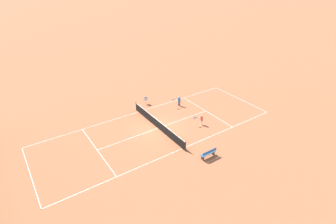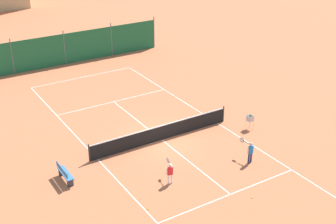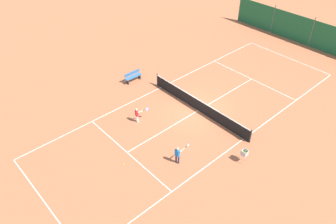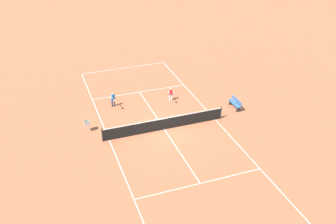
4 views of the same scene
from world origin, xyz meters
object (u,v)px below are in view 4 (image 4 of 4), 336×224
tennis_ball_near_corner (137,130)px  ball_hopper (87,123)px  tennis_net (164,124)px  tennis_ball_alley_left (126,160)px  player_far_baseline (113,99)px  tennis_ball_by_net_left (129,89)px  courtside_bench (235,103)px  player_near_baseline (171,94)px  tennis_ball_by_net_right (187,90)px

tennis_ball_near_corner → ball_hopper: (3.37, -1.06, 0.63)m
tennis_net → tennis_ball_near_corner: tennis_net is taller
tennis_ball_alley_left → ball_hopper: size_ratio=0.07×
player_far_baseline → tennis_ball_by_net_left: 3.32m
tennis_ball_by_net_left → courtside_bench: bearing=139.1°
player_far_baseline → ball_hopper: size_ratio=1.39×
player_far_baseline → tennis_ball_alley_left: bearing=83.1°
player_near_baseline → tennis_ball_alley_left: bearing=50.2°
player_far_baseline → player_near_baseline: (-4.66, 0.60, -0.06)m
tennis_ball_by_net_left → ball_hopper: size_ratio=0.07×
tennis_net → tennis_ball_alley_left: 4.47m
tennis_ball_by_net_right → ball_hopper: bearing=21.5°
tennis_ball_by_net_right → courtside_bench: size_ratio=0.04×
player_near_baseline → tennis_ball_near_corner: player_near_baseline is taller
tennis_ball_alley_left → courtside_bench: 10.60m
tennis_net → player_far_baseline: (2.71, -4.62, 0.22)m
player_near_baseline → tennis_ball_by_net_right: (-1.99, -1.29, -0.63)m
tennis_ball_by_net_right → player_far_baseline: bearing=5.9°
tennis_ball_near_corner → tennis_ball_by_net_right: same height
player_far_baseline → tennis_ball_by_net_right: size_ratio=18.71×
tennis_net → ball_hopper: bearing=-17.4°
tennis_ball_alley_left → tennis_ball_by_net_right: 10.94m
player_far_baseline → tennis_ball_near_corner: (-0.79, 4.02, -0.69)m
tennis_ball_by_net_right → tennis_ball_alley_left: bearing=46.5°
player_near_baseline → ball_hopper: (7.24, 2.36, -0.00)m
player_far_baseline → courtside_bench: bearing=158.6°
tennis_ball_alley_left → courtside_bench: courtside_bench is taller
player_far_baseline → tennis_ball_alley_left: 7.34m
tennis_ball_by_net_left → courtside_bench: size_ratio=0.04×
tennis_ball_by_net_right → player_near_baseline: bearing=32.8°
tennis_net → tennis_ball_alley_left: bearing=36.4°
tennis_net → courtside_bench: 6.43m
ball_hopper → courtside_bench: bearing=177.1°
tennis_ball_by_net_right → tennis_ball_by_net_left: same height
tennis_ball_alley_left → ball_hopper: 4.66m
tennis_ball_by_net_left → player_near_baseline: bearing=130.1°
tennis_net → courtside_bench: (-6.34, -1.07, -0.05)m
tennis_ball_by_net_left → ball_hopper: ball_hopper is taller
player_far_baseline → tennis_ball_alley_left: player_far_baseline is taller
player_far_baseline → tennis_ball_by_net_right: player_far_baseline is taller
tennis_ball_near_corner → tennis_ball_by_net_left: 6.69m
tennis_ball_near_corner → tennis_ball_by_net_right: (-5.87, -4.70, 0.00)m
ball_hopper → tennis_ball_by_net_left: bearing=-129.7°
tennis_net → tennis_ball_alley_left: size_ratio=139.09×
tennis_ball_alley_left → courtside_bench: (-9.92, -3.71, 0.42)m
player_near_baseline → courtside_bench: size_ratio=0.75×
player_near_baseline → tennis_ball_alley_left: 8.67m
player_far_baseline → tennis_ball_by_net_left: player_far_baseline is taller
player_near_baseline → tennis_ball_near_corner: bearing=41.4°
tennis_net → ball_hopper: size_ratio=10.31×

